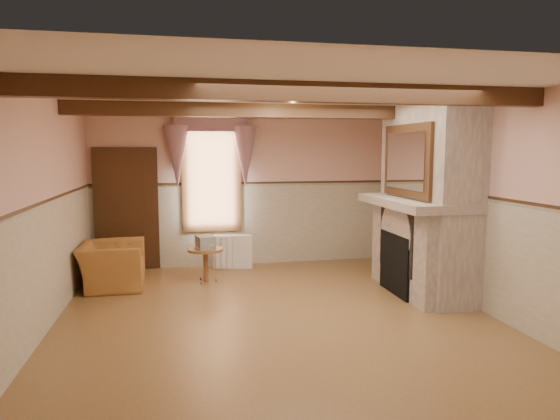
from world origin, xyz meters
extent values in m
cube|color=brown|center=(0.00, 0.00, 0.00)|extent=(5.50, 6.00, 0.01)
cube|color=silver|center=(0.00, 0.00, 2.80)|extent=(5.50, 6.00, 0.01)
cube|color=#D4A193|center=(0.00, 3.00, 1.40)|extent=(5.50, 0.02, 2.80)
cube|color=#D4A193|center=(0.00, -3.00, 1.40)|extent=(5.50, 0.02, 2.80)
cube|color=#D4A193|center=(-2.75, 0.00, 1.40)|extent=(0.02, 6.00, 2.80)
cube|color=#D4A193|center=(2.75, 0.00, 1.40)|extent=(0.02, 6.00, 2.80)
cube|color=black|center=(2.00, 0.60, 0.45)|extent=(0.20, 0.95, 0.90)
imported|color=#9E662D|center=(-2.23, 1.79, 0.35)|extent=(0.95, 1.08, 0.69)
cylinder|color=brown|center=(-0.79, 1.81, 0.28)|extent=(0.65, 0.65, 0.55)
cube|color=#B7AD8C|center=(-0.79, 1.85, 0.65)|extent=(0.33, 0.37, 0.20)
cube|color=white|center=(-0.26, 2.70, 0.30)|extent=(0.72, 0.28, 0.60)
imported|color=brown|center=(2.24, 0.55, 1.46)|extent=(0.31, 0.31, 0.08)
cube|color=black|center=(2.24, 1.40, 1.52)|extent=(0.14, 0.24, 0.20)
cylinder|color=gold|center=(2.24, 0.95, 1.56)|extent=(0.11, 0.11, 0.28)
cylinder|color=#AD1526|center=(2.24, 0.24, 1.50)|extent=(0.06, 0.06, 0.16)
cylinder|color=gold|center=(2.24, 0.25, 1.48)|extent=(0.06, 0.06, 0.12)
cube|color=gray|center=(2.42, 0.60, 1.40)|extent=(0.85, 2.00, 2.80)
cube|color=gray|center=(2.24, 0.60, 1.36)|extent=(1.05, 2.05, 0.12)
cube|color=silver|center=(2.06, 0.60, 1.97)|extent=(0.06, 1.44, 1.04)
cube|color=black|center=(-2.10, 2.94, 1.05)|extent=(1.10, 0.10, 2.10)
cube|color=white|center=(-0.60, 2.97, 1.65)|extent=(1.06, 0.08, 2.02)
cube|color=gray|center=(-0.60, 2.88, 2.25)|extent=(1.30, 0.14, 1.40)
cube|color=black|center=(0.00, -1.20, 2.70)|extent=(5.50, 0.18, 0.20)
cube|color=black|center=(0.00, 1.20, 2.70)|extent=(5.50, 0.18, 0.20)
camera|label=1|loc=(-1.17, -6.15, 2.12)|focal=32.00mm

